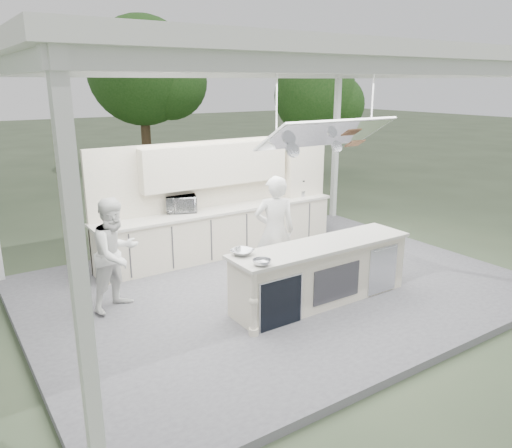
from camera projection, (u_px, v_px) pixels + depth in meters
ground at (277, 291)px, 8.58m from camera, size 90.00×90.00×0.00m
stage_deck at (277, 288)px, 8.56m from camera, size 8.00×6.00×0.12m
tent at (280, 65)px, 7.55m from camera, size 8.20×6.20×3.86m
demo_island at (321, 273)px, 7.78m from camera, size 3.10×0.79×0.95m
back_counter at (221, 231)px, 9.93m from camera, size 5.08×0.72×0.95m
back_wall_unit at (234, 179)px, 10.07m from camera, size 5.05×0.48×2.25m
tree_cluster at (88, 88)px, 15.40m from camera, size 19.55×9.40×5.85m
head_chef at (275, 231)px, 8.33m from camera, size 0.81×0.69×1.88m
sous_chef at (116, 254)px, 7.46m from camera, size 1.04×0.95×1.73m
toaster_oven at (181, 204)px, 9.50m from camera, size 0.67×0.57×0.32m
bowl_large at (242, 252)px, 7.17m from camera, size 0.41×0.41×0.08m
bowl_small at (262, 262)px, 6.77m from camera, size 0.33×0.33×0.08m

